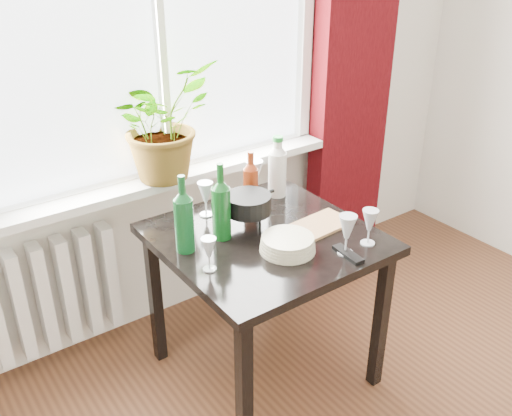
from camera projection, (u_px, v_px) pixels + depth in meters
window at (156, 5)px, 2.45m from camera, size 1.72×0.08×1.62m
windowsill at (175, 175)px, 2.75m from camera, size 1.72×0.20×0.04m
curtain at (355, 49)px, 3.09m from camera, size 0.50×0.12×2.56m
radiator at (32, 302)px, 2.58m from camera, size 0.80×0.10×0.55m
table at (265, 253)px, 2.45m from camera, size 0.85×0.85×0.74m
potted_plant at (161, 122)px, 2.57m from camera, size 0.60×0.56×0.54m
wine_bottle_left at (184, 213)px, 2.22m from camera, size 0.08×0.08×0.33m
wine_bottle_right at (221, 201)px, 2.31m from camera, size 0.10×0.10×0.34m
bottle_amber at (251, 180)px, 2.56m from camera, size 0.09×0.09×0.28m
cleaning_bottle at (277, 166)px, 2.68m from camera, size 0.11×0.11×0.31m
wineglass_front_right at (347, 234)px, 2.23m from camera, size 0.09×0.09×0.17m
wineglass_far_right at (369, 227)px, 2.30m from camera, size 0.08×0.08×0.16m
wineglass_back_center at (254, 179)px, 2.67m from camera, size 0.10×0.10×0.20m
wineglass_back_left at (206, 199)px, 2.53m from camera, size 0.09×0.09×0.16m
wineglass_front_left at (209, 254)px, 2.13m from camera, size 0.07×0.07×0.14m
plate_stack at (288, 244)px, 2.28m from camera, size 0.25×0.25×0.06m
fondue_pot at (248, 211)px, 2.43m from camera, size 0.25×0.23×0.15m
tv_remote at (348, 254)px, 2.25m from camera, size 0.06×0.15×0.02m
cutting_board at (322, 224)px, 2.47m from camera, size 0.27×0.18×0.01m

